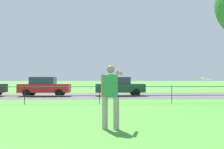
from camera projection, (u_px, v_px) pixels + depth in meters
name	position (u px, v px, depth m)	size (l,w,h in m)	color
street_strip	(74.00, 96.00, 20.05)	(80.00, 7.78, 0.01)	#565454
park_fence	(62.00, 92.00, 13.50)	(28.83, 0.04, 1.00)	#232328
person_thrower	(111.00, 94.00, 6.70)	(0.66, 0.74, 1.76)	gray
frisbee	(207.00, 79.00, 6.38)	(0.30, 0.30, 0.08)	white
car_red_left	(45.00, 86.00, 19.68)	(4.01, 1.82, 1.54)	red
car_dark_green_center	(119.00, 86.00, 20.05)	(4.04, 1.89, 1.54)	#194C2D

